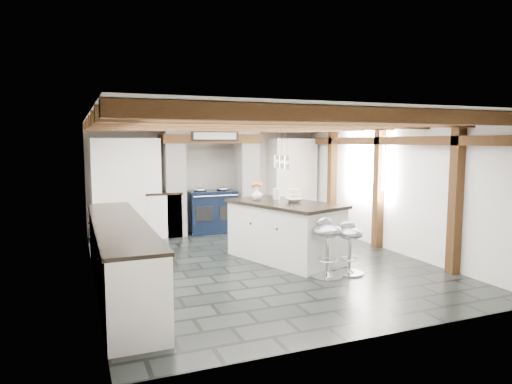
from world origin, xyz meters
name	(u,v)px	position (x,y,z in m)	size (l,w,h in m)	color
ground	(260,263)	(0.00, 0.00, 0.00)	(6.00, 6.00, 0.00)	black
room_shell	(199,190)	(-0.61, 1.42, 1.07)	(6.00, 6.03, 6.00)	white
range_cooker	(212,211)	(0.00, 2.68, 0.47)	(1.00, 0.63, 0.99)	black
kitchen_island	(285,230)	(0.46, 0.04, 0.49)	(1.58, 2.16, 1.28)	white
bar_stool_near	(350,242)	(0.99, -1.05, 0.48)	(0.48, 0.48, 0.77)	silver
bar_stool_far	(327,240)	(0.59, -1.07, 0.54)	(0.55, 0.55, 0.87)	silver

